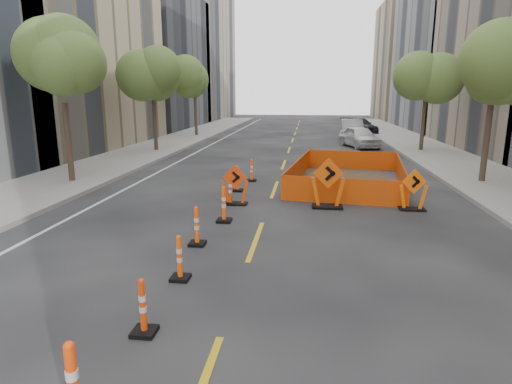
# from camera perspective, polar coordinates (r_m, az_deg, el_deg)

# --- Properties ---
(ground_plane) EXTENTS (140.00, 140.00, 0.00)m
(ground_plane) POSITION_cam_1_polar(r_m,az_deg,el_deg) (7.37, -3.99, -16.78)
(ground_plane) COLOR black
(sidewalk_left) EXTENTS (4.00, 90.00, 0.15)m
(sidewalk_left) POSITION_cam_1_polar(r_m,az_deg,el_deg) (21.26, -22.00, 2.35)
(sidewalk_left) COLOR gray
(sidewalk_left) RESTS_ON ground
(sidewalk_right) EXTENTS (4.00, 90.00, 0.15)m
(sidewalk_right) POSITION_cam_1_polar(r_m,az_deg,el_deg) (20.16, 29.43, 1.08)
(sidewalk_right) COLOR gray
(sidewalk_right) RESTS_ON ground
(bld_left_d) EXTENTS (12.00, 16.00, 14.00)m
(bld_left_d) POSITION_cam_1_polar(r_m,az_deg,el_deg) (49.12, -15.49, 16.46)
(bld_left_d) COLOR #4C4C51
(bld_left_d) RESTS_ON ground
(bld_left_e) EXTENTS (12.00, 20.00, 20.00)m
(bld_left_e) POSITION_cam_1_polar(r_m,az_deg,el_deg) (64.82, -9.90, 18.44)
(bld_left_e) COLOR gray
(bld_left_e) RESTS_ON ground
(bld_right_d) EXTENTS (12.00, 18.00, 20.00)m
(bld_right_d) POSITION_cam_1_polar(r_m,az_deg,el_deg) (49.47, 27.08, 19.03)
(bld_right_d) COLOR gray
(bld_right_d) RESTS_ON ground
(bld_right_e) EXTENTS (12.00, 14.00, 16.00)m
(bld_right_e) POSITION_cam_1_polar(r_m,az_deg,el_deg) (66.89, 21.45, 15.87)
(bld_right_e) COLOR tan
(bld_right_e) RESTS_ON ground
(tree_l_b) EXTENTS (2.80, 2.80, 5.95)m
(tree_l_b) POSITION_cam_1_polar(r_m,az_deg,el_deg) (18.95, -24.50, 14.51)
(tree_l_b) COLOR #382B1E
(tree_l_b) RESTS_ON ground
(tree_l_c) EXTENTS (2.80, 2.80, 5.95)m
(tree_l_c) POSITION_cam_1_polar(r_m,az_deg,el_deg) (28.01, -13.62, 14.43)
(tree_l_c) COLOR #382B1E
(tree_l_c) RESTS_ON ground
(tree_l_d) EXTENTS (2.80, 2.80, 5.95)m
(tree_l_d) POSITION_cam_1_polar(r_m,az_deg,el_deg) (37.55, -8.16, 14.21)
(tree_l_d) COLOR #382B1E
(tree_l_d) RESTS_ON ground
(tree_r_b) EXTENTS (2.80, 2.80, 5.95)m
(tree_r_b) POSITION_cam_1_polar(r_m,az_deg,el_deg) (19.64, 29.25, 13.94)
(tree_r_b) COLOR #382B1E
(tree_r_b) RESTS_ON ground
(tree_r_c) EXTENTS (2.80, 2.80, 5.95)m
(tree_r_c) POSITION_cam_1_polar(r_m,az_deg,el_deg) (29.17, 21.82, 13.81)
(tree_r_c) COLOR #382B1E
(tree_r_c) RESTS_ON ground
(channelizer_2) EXTENTS (0.37, 0.37, 0.93)m
(channelizer_2) POSITION_cam_1_polar(r_m,az_deg,el_deg) (7.02, -14.86, -14.54)
(channelizer_2) COLOR #EB3B09
(channelizer_2) RESTS_ON ground
(channelizer_3) EXTENTS (0.37, 0.37, 0.94)m
(channelizer_3) POSITION_cam_1_polar(r_m,az_deg,el_deg) (8.74, -10.17, -8.61)
(channelizer_3) COLOR #F3520A
(channelizer_3) RESTS_ON ground
(channelizer_4) EXTENTS (0.39, 0.39, 0.99)m
(channelizer_4) POSITION_cam_1_polar(r_m,az_deg,el_deg) (10.59, -7.91, -4.49)
(channelizer_4) COLOR #F7530A
(channelizer_4) RESTS_ON ground
(channelizer_5) EXTENTS (0.42, 0.42, 1.06)m
(channelizer_5) POSITION_cam_1_polar(r_m,az_deg,el_deg) (12.39, -4.31, -1.64)
(channelizer_5) COLOR #FF510A
(channelizer_5) RESTS_ON ground
(channelizer_6) EXTENTS (0.40, 0.40, 1.00)m
(channelizer_6) POSITION_cam_1_polar(r_m,az_deg,el_deg) (14.35, -3.44, 0.27)
(channelizer_6) COLOR #D83C09
(channelizer_6) RESTS_ON ground
(channelizer_7) EXTENTS (0.40, 0.40, 1.00)m
(channelizer_7) POSITION_cam_1_polar(r_m,az_deg,el_deg) (16.29, -2.48, 1.83)
(channelizer_7) COLOR #EA5109
(channelizer_7) RESTS_ON ground
(channelizer_8) EXTENTS (0.37, 0.37, 0.95)m
(channelizer_8) POSITION_cam_1_polar(r_m,az_deg,el_deg) (18.20, -0.58, 2.94)
(channelizer_8) COLOR #FF4D0A
(channelizer_8) RESTS_ON ground
(chevron_sign_left) EXTENTS (0.94, 0.60, 1.35)m
(chevron_sign_left) POSITION_cam_1_polar(r_m,az_deg,el_deg) (14.30, -2.81, 0.96)
(chevron_sign_left) COLOR red
(chevron_sign_left) RESTS_ON ground
(chevron_sign_center) EXTENTS (1.17, 0.79, 1.65)m
(chevron_sign_center) POSITION_cam_1_polar(r_m,az_deg,el_deg) (14.03, 9.59, 1.17)
(chevron_sign_center) COLOR #D64B09
(chevron_sign_center) RESTS_ON ground
(chevron_sign_right) EXTENTS (1.01, 0.76, 1.35)m
(chevron_sign_right) POSITION_cam_1_polar(r_m,az_deg,el_deg) (14.48, 20.25, 0.30)
(chevron_sign_right) COLOR #F9640A
(chevron_sign_right) RESTS_ON ground
(safety_fence) EXTENTS (5.11, 7.66, 0.90)m
(safety_fence) POSITION_cam_1_polar(r_m,az_deg,el_deg) (18.20, 12.19, 2.55)
(safety_fence) COLOR #E05E0B
(safety_fence) RESTS_ON ground
(parked_car_near) EXTENTS (2.93, 4.60, 1.46)m
(parked_car_near) POSITION_cam_1_polar(r_m,az_deg,el_deg) (30.75, 13.64, 7.18)
(parked_car_near) COLOR silver
(parked_car_near) RESTS_ON ground
(parked_car_mid) EXTENTS (1.78, 4.83, 1.58)m
(parked_car_mid) POSITION_cam_1_polar(r_m,az_deg,el_deg) (35.83, 12.65, 8.11)
(parked_car_mid) COLOR gray
(parked_car_mid) RESTS_ON ground
(parked_car_far) EXTENTS (3.60, 5.32, 1.43)m
(parked_car_far) POSITION_cam_1_polar(r_m,az_deg,el_deg) (41.37, 13.56, 8.57)
(parked_car_far) COLOR black
(parked_car_far) RESTS_ON ground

